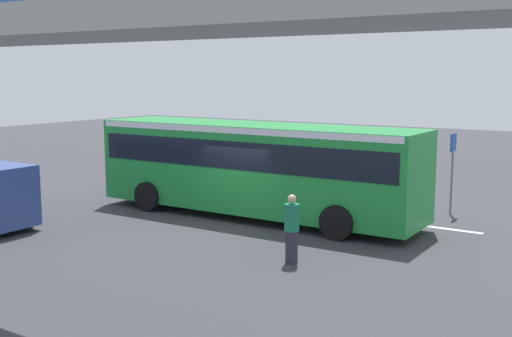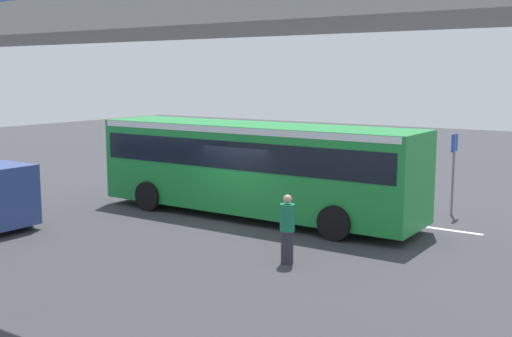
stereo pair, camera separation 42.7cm
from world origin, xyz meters
TOP-DOWN VIEW (x-y plane):
  - ground at (0.00, 0.00)m, footprint 80.00×80.00m
  - city_bus at (0.12, -0.98)m, footprint 11.54×2.85m
  - bicycle_red at (7.95, 3.23)m, footprint 1.77×0.44m
  - pedestrian at (-3.60, 3.02)m, footprint 0.38×0.38m
  - traffic_sign at (-5.37, -4.95)m, footprint 0.08×0.60m
  - lane_dash_leftmost at (-6.00, -2.79)m, footprint 2.00×0.20m
  - lane_dash_left at (-2.00, -2.79)m, footprint 2.00×0.20m
  - lane_dash_centre at (2.00, -2.79)m, footprint 2.00×0.20m
  - lane_dash_right at (6.00, -2.79)m, footprint 2.00×0.20m

SIDE VIEW (x-z plane):
  - ground at x=0.00m, z-range 0.00..0.00m
  - lane_dash_leftmost at x=-6.00m, z-range 0.00..0.01m
  - lane_dash_left at x=-2.00m, z-range 0.00..0.01m
  - lane_dash_centre at x=2.00m, z-range 0.00..0.01m
  - lane_dash_right at x=6.00m, z-range 0.00..0.01m
  - bicycle_red at x=7.95m, z-range -0.11..0.85m
  - pedestrian at x=-3.60m, z-range -0.01..1.78m
  - city_bus at x=0.12m, z-range 0.31..3.46m
  - traffic_sign at x=-5.37m, z-range 0.49..3.29m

